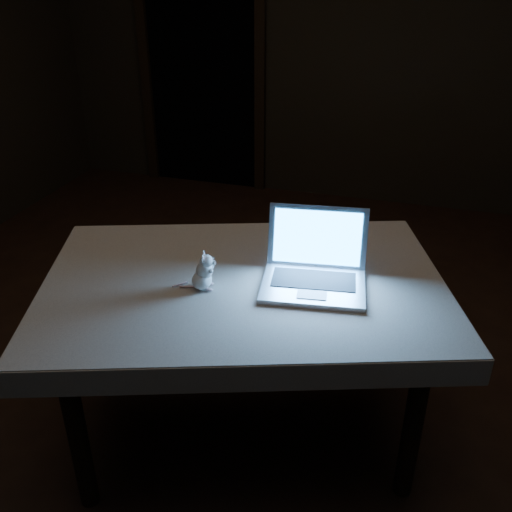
% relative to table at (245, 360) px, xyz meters
% --- Properties ---
extents(floor, '(5.00, 5.00, 0.00)m').
position_rel_table_xyz_m(floor, '(-0.11, 0.19, -0.36)').
color(floor, black).
rests_on(floor, ground).
extents(back_wall, '(4.50, 0.04, 2.60)m').
position_rel_table_xyz_m(back_wall, '(-0.11, 2.69, 0.94)').
color(back_wall, black).
rests_on(back_wall, ground).
extents(doorway, '(1.06, 0.36, 2.13)m').
position_rel_table_xyz_m(doorway, '(-1.21, 2.69, 0.70)').
color(doorway, black).
rests_on(doorway, back_wall).
extents(table, '(1.57, 1.27, 0.73)m').
position_rel_table_xyz_m(table, '(0.00, 0.00, 0.00)').
color(table, black).
rests_on(table, floor).
extents(tablecloth, '(1.65, 1.30, 0.09)m').
position_rel_table_xyz_m(tablecloth, '(-0.08, -0.04, 0.32)').
color(tablecloth, beige).
rests_on(tablecloth, table).
extents(laptop, '(0.40, 0.37, 0.25)m').
position_rel_table_xyz_m(laptop, '(0.25, 0.01, 0.50)').
color(laptop, silver).
rests_on(laptop, tablecloth).
extents(plush_mouse, '(0.12, 0.12, 0.14)m').
position_rel_table_xyz_m(plush_mouse, '(-0.12, -0.10, 0.44)').
color(plush_mouse, white).
rests_on(plush_mouse, tablecloth).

